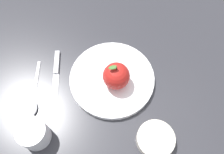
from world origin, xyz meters
The scene contains 7 objects.
ground_plane centered at (0.00, 0.00, 0.00)m, with size 2.40×2.40×0.00m, color #2D2D33.
dinner_plate centered at (-0.04, -0.01, 0.01)m, with size 0.26×0.26×0.02m.
apple centered at (-0.05, 0.01, 0.06)m, with size 0.08×0.08×0.09m.
side_bowl centered at (-0.16, 0.17, 0.02)m, with size 0.10×0.10×0.03m.
cup centered at (0.16, 0.17, 0.04)m, with size 0.08×0.08×0.07m.
knife centered at (0.14, -0.02, 0.00)m, with size 0.03×0.21×0.01m.
spoon centered at (0.19, 0.07, 0.01)m, with size 0.04×0.19×0.01m.
Camera 1 is at (-0.04, 0.30, 0.63)m, focal length 36.86 mm.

